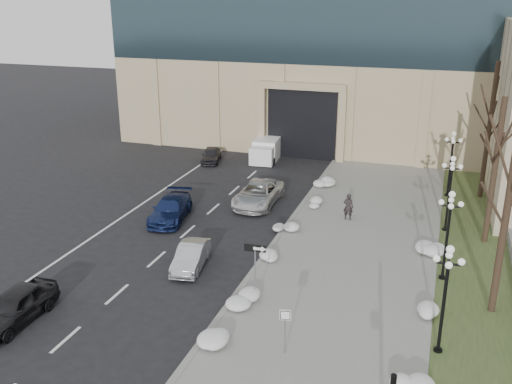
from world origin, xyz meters
TOP-DOWN VIEW (x-y plane):
  - sidewalk at (3.50, 14.00)m, footprint 9.00×40.00m
  - curb at (-1.00, 14.00)m, footprint 0.30×40.00m
  - grass_strip at (10.00, 14.00)m, footprint 4.00×40.00m
  - car_a at (-9.42, 2.51)m, footprint 1.82×4.42m
  - car_b at (-4.31, 9.75)m, footprint 1.97×3.99m
  - car_c at (-8.36, 15.46)m, footprint 2.91×5.21m
  - car_d at (-3.93, 19.84)m, footprint 2.54×5.46m
  - car_e at (-11.00, 28.33)m, footprint 2.32×3.85m
  - pedestrian at (2.40, 18.77)m, footprint 0.63×0.41m
  - box_truck at (-6.76, 30.95)m, footprint 2.50×5.91m
  - one_way_sign at (0.15, 7.63)m, footprint 1.07×0.30m
  - keep_sign at (2.49, 3.87)m, footprint 0.44×0.13m
  - snow_clump_b at (-0.52, 3.07)m, footprint 1.10×1.60m
  - snow_clump_c at (-0.33, 7.01)m, footprint 1.10×1.60m
  - snow_clump_d at (-0.80, 11.43)m, footprint 1.10×1.60m
  - snow_clump_e at (-0.87, 15.41)m, footprint 1.10×1.60m
  - snow_clump_f at (-0.42, 20.36)m, footprint 1.10×1.60m
  - snow_clump_g at (-0.42, 24.91)m, footprint 1.10×1.60m
  - snow_clump_i at (7.63, 8.95)m, footprint 1.10×1.60m
  - snow_clump_j at (7.68, 15.19)m, footprint 1.10×1.60m
  - lamppost_a at (8.30, 6.00)m, footprint 1.18×1.18m
  - lamppost_b at (8.30, 12.50)m, footprint 1.18×1.18m
  - lamppost_c at (8.30, 19.00)m, footprint 1.18×1.18m
  - lamppost_d at (8.30, 25.50)m, footprint 1.18×1.18m
  - tree_near at (10.50, 10.00)m, footprint 3.20×3.20m
  - tree_mid at (10.50, 18.00)m, footprint 3.20×3.20m
  - tree_far at (10.50, 26.00)m, footprint 3.20×3.20m

SIDE VIEW (x-z plane):
  - grass_strip at x=10.00m, z-range 0.00..0.10m
  - sidewalk at x=3.50m, z-range 0.00..0.12m
  - curb at x=-1.00m, z-range 0.00..0.14m
  - snow_clump_b at x=-0.52m, z-range 0.12..0.48m
  - snow_clump_c at x=-0.33m, z-range 0.12..0.48m
  - snow_clump_d at x=-0.80m, z-range 0.12..0.48m
  - snow_clump_e at x=-0.87m, z-range 0.12..0.48m
  - snow_clump_f at x=-0.42m, z-range 0.12..0.48m
  - snow_clump_g at x=-0.42m, z-range 0.12..0.48m
  - snow_clump_i at x=7.63m, z-range 0.12..0.48m
  - snow_clump_j at x=7.68m, z-range 0.12..0.48m
  - car_e at x=-11.00m, z-range 0.00..1.23m
  - car_b at x=-4.31m, z-range 0.00..1.26m
  - car_c at x=-8.36m, z-range 0.00..1.43m
  - car_a at x=-9.42m, z-range 0.00..1.50m
  - car_d at x=-3.93m, z-range 0.00..1.51m
  - box_truck at x=-6.76m, z-range -0.03..1.80m
  - pedestrian at x=2.40m, z-range 0.12..1.83m
  - keep_sign at x=2.49m, z-range 0.49..2.58m
  - one_way_sign at x=0.15m, z-range 0.93..3.79m
  - lamppost_a at x=8.30m, z-range 0.69..5.45m
  - lamppost_b at x=8.30m, z-range 0.69..5.45m
  - lamppost_c at x=8.30m, z-range 0.69..5.45m
  - lamppost_d at x=8.30m, z-range 0.69..5.45m
  - tree_mid at x=10.50m, z-range 1.25..9.75m
  - tree_near at x=10.50m, z-range 1.33..10.33m
  - tree_far at x=10.50m, z-range 1.40..10.90m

